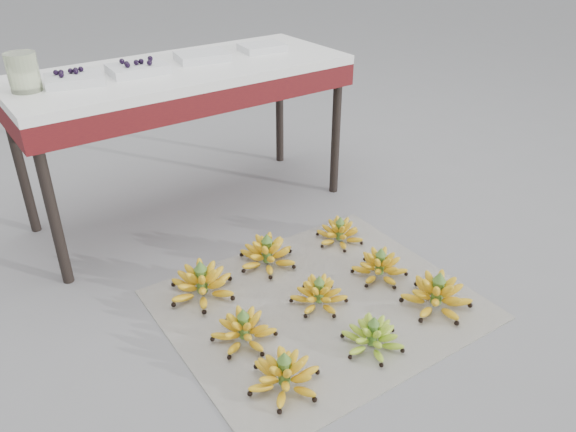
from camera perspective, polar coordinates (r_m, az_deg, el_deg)
ground at (r=2.54m, az=4.27°, el=-7.20°), size 60.00×60.00×0.00m
newspaper_mat at (r=2.44m, az=3.16°, el=-8.94°), size 1.28×1.09×0.01m
bunch_front_left at (r=2.05m, az=-0.38°, el=-15.84°), size 0.32×0.32×0.16m
bunch_front_center at (r=2.22m, az=8.59°, el=-12.01°), size 0.26×0.26×0.15m
bunch_front_right at (r=2.46m, az=14.88°, el=-7.77°), size 0.35×0.35×0.18m
bunch_mid_left at (r=2.23m, az=-4.51°, el=-11.42°), size 0.27×0.27×0.15m
bunch_mid_center at (r=2.40m, az=3.15°, el=-7.95°), size 0.30×0.30×0.15m
bunch_mid_right at (r=2.60m, az=9.30°, el=-5.08°), size 0.30×0.30×0.15m
bunch_back_left at (r=2.47m, az=-8.74°, el=-6.80°), size 0.34×0.34×0.18m
bunch_back_center at (r=2.64m, az=-2.13°, el=-3.87°), size 0.35×0.35×0.17m
bunch_back_right at (r=2.83m, az=5.26°, el=-1.74°), size 0.28×0.28×0.14m
vendor_table at (r=2.92m, az=-10.66°, el=13.01°), size 1.67×0.67×0.80m
tray_far_left at (r=2.72m, az=-20.91°, el=12.86°), size 0.28×0.23×0.06m
tray_left at (r=2.80m, az=-15.04°, el=14.27°), size 0.27×0.20×0.07m
tray_right at (r=2.98m, az=-8.74°, el=15.73°), size 0.28×0.22×0.04m
tray_far_right at (r=3.15m, az=-2.64°, el=16.73°), size 0.25×0.19×0.04m
glass_jar at (r=2.67m, az=-25.31°, el=13.07°), size 0.16×0.16×0.16m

